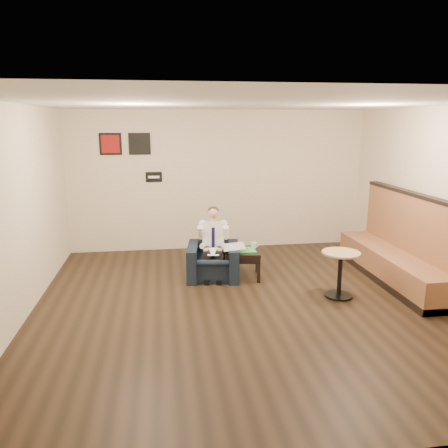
{
  "coord_description": "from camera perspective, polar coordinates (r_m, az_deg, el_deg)",
  "views": [
    {
      "loc": [
        -1.15,
        -5.75,
        2.56
      ],
      "look_at": [
        -0.15,
        1.2,
        0.92
      ],
      "focal_mm": 35.0,
      "sensor_mm": 36.0,
      "label": 1
    }
  ],
  "objects": [
    {
      "name": "banquette",
      "position": [
        7.63,
        21.49,
        -1.74
      ],
      "size": [
        0.67,
        2.81,
        1.44
      ],
      "primitive_type": "cube",
      "color": "brown",
      "rests_on": "ground"
    },
    {
      "name": "side_table",
      "position": [
        7.38,
        2.43,
        -5.19
      ],
      "size": [
        0.67,
        0.67,
        0.48
      ],
      "primitive_type": "cube",
      "rotation": [
        0.0,
        0.0,
        -0.16
      ],
      "color": "black",
      "rests_on": "ground"
    },
    {
      "name": "ground",
      "position": [
        6.4,
        2.92,
        -10.44
      ],
      "size": [
        6.0,
        6.0,
        0.0
      ],
      "primitive_type": "plane",
      "color": "black",
      "rests_on": "ground"
    },
    {
      "name": "wall_left",
      "position": [
        6.15,
        -25.52,
        1.0
      ],
      "size": [
        0.02,
        6.0,
        2.8
      ],
      "primitive_type": "cube",
      "color": "#F0E1C5",
      "rests_on": "ground"
    },
    {
      "name": "newspaper",
      "position": [
        7.2,
        1.29,
        -2.97
      ],
      "size": [
        0.39,
        0.47,
        0.01
      ],
      "primitive_type": "cube",
      "rotation": [
        0.0,
        0.0,
        -0.08
      ],
      "color": "silver",
      "rests_on": "armchair"
    },
    {
      "name": "ceiling",
      "position": [
        5.87,
        3.25,
        15.5
      ],
      "size": [
        6.0,
        6.0,
        0.02
      ],
      "primitive_type": "cube",
      "color": "white",
      "rests_on": "wall_back"
    },
    {
      "name": "green_folder",
      "position": [
        7.28,
        2.2,
        -3.42
      ],
      "size": [
        0.48,
        0.35,
        0.01
      ],
      "primitive_type": "cube",
      "rotation": [
        0.0,
        0.0,
        -0.02
      ],
      "color": "green",
      "rests_on": "side_table"
    },
    {
      "name": "seating_sign",
      "position": [
        8.8,
        -9.15,
        6.08
      ],
      "size": [
        0.32,
        0.02,
        0.2
      ],
      "primitive_type": "cube",
      "color": "black",
      "rests_on": "wall_back"
    },
    {
      "name": "seated_man",
      "position": [
        7.18,
        -1.44,
        -2.99
      ],
      "size": [
        0.64,
        0.87,
        1.12
      ],
      "primitive_type": null,
      "rotation": [
        0.0,
        0.0,
        -0.14
      ],
      "color": "silver",
      "rests_on": "armchair"
    },
    {
      "name": "wall_back",
      "position": [
        8.9,
        -0.69,
        5.68
      ],
      "size": [
        6.0,
        0.02,
        2.8
      ],
      "primitive_type": "cube",
      "color": "#F0E1C5",
      "rests_on": "ground"
    },
    {
      "name": "art_print_left",
      "position": [
        8.79,
        -14.61,
        10.08
      ],
      "size": [
        0.42,
        0.03,
        0.42
      ],
      "primitive_type": "cube",
      "color": "maroon",
      "rests_on": "wall_back"
    },
    {
      "name": "coffee_mug",
      "position": [
        7.42,
        3.9,
        -2.77
      ],
      "size": [
        0.1,
        0.1,
        0.1
      ],
      "primitive_type": "cylinder",
      "rotation": [
        0.0,
        0.0,
        -0.16
      ],
      "color": "white",
      "rests_on": "side_table"
    },
    {
      "name": "wall_front",
      "position": [
        3.2,
        13.7,
        -8.48
      ],
      "size": [
        6.0,
        0.02,
        2.8
      ],
      "primitive_type": "cube",
      "color": "#F0E1C5",
      "rests_on": "ground"
    },
    {
      "name": "lap_papers",
      "position": [
        7.11,
        -1.45,
        -3.64
      ],
      "size": [
        0.2,
        0.28,
        0.01
      ],
      "primitive_type": "cube",
      "rotation": [
        0.0,
        0.0,
        -0.07
      ],
      "color": "white",
      "rests_on": "seated_man"
    },
    {
      "name": "smartphone",
      "position": [
        7.47,
        2.82,
        -3.01
      ],
      "size": [
        0.16,
        0.12,
        0.01
      ],
      "primitive_type": "cube",
      "rotation": [
        0.0,
        0.0,
        -0.34
      ],
      "color": "black",
      "rests_on": "side_table"
    },
    {
      "name": "armchair",
      "position": [
        7.33,
        -1.42,
        -3.89
      ],
      "size": [
        0.95,
        0.95,
        0.82
      ],
      "primitive_type": "cube",
      "rotation": [
        0.0,
        0.0,
        -0.14
      ],
      "color": "black",
      "rests_on": "ground"
    },
    {
      "name": "art_print_right",
      "position": [
        8.75,
        -10.97,
        10.25
      ],
      "size": [
        0.42,
        0.03,
        0.42
      ],
      "primitive_type": "cube",
      "color": "black",
      "rests_on": "wall_back"
    },
    {
      "name": "cafe_table",
      "position": [
        6.76,
        14.88,
        -6.38
      ],
      "size": [
        0.7,
        0.7,
        0.7
      ],
      "primitive_type": "cylinder",
      "rotation": [
        0.0,
        0.0,
        -0.31
      ],
      "color": "tan",
      "rests_on": "ground"
    }
  ]
}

